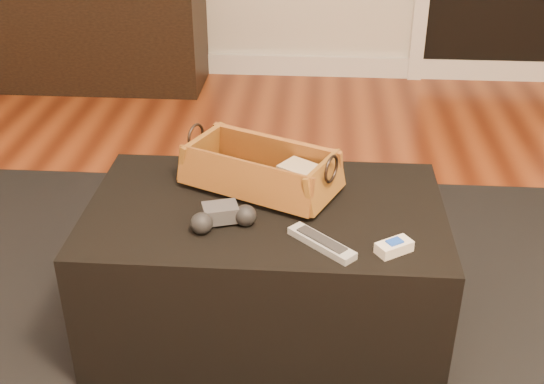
# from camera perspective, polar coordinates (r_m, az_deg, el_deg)

# --- Properties ---
(baseboard) EXTENTS (5.00, 0.04, 0.12)m
(baseboard) POSITION_cam_1_polar(r_m,az_deg,el_deg) (4.17, -0.01, 10.59)
(baseboard) COLOR white
(baseboard) RESTS_ON floor
(media_cabinet) EXTENTS (1.54, 0.45, 0.61)m
(media_cabinet) POSITION_cam_1_polar(r_m,az_deg,el_deg) (4.13, -16.82, 12.72)
(media_cabinet) COLOR black
(media_cabinet) RESTS_ON floor
(area_rug) EXTENTS (2.60, 2.00, 0.01)m
(area_rug) POSITION_cam_1_polar(r_m,az_deg,el_deg) (2.12, -0.61, -11.93)
(area_rug) COLOR black
(area_rug) RESTS_ON floor
(ottoman) EXTENTS (1.00, 0.60, 0.42)m
(ottoman) POSITION_cam_1_polar(r_m,az_deg,el_deg) (2.02, -0.53, -6.39)
(ottoman) COLOR black
(ottoman) RESTS_ON area_rug
(tv_remote) EXTENTS (0.24, 0.13, 0.02)m
(tv_remote) POSITION_cam_1_polar(r_m,az_deg,el_deg) (1.99, -1.77, 1.03)
(tv_remote) COLOR black
(tv_remote) RESTS_ON wicker_basket
(cloth_bundle) EXTENTS (0.15, 0.14, 0.07)m
(cloth_bundle) POSITION_cam_1_polar(r_m,az_deg,el_deg) (1.96, 2.52, 1.25)
(cloth_bundle) COLOR tan
(cloth_bundle) RESTS_ON wicker_basket
(wicker_basket) EXTENTS (0.50, 0.39, 0.16)m
(wicker_basket) POSITION_cam_1_polar(r_m,az_deg,el_deg) (1.98, -0.97, 1.71)
(wicker_basket) COLOR #9A6322
(wicker_basket) RESTS_ON ottoman
(game_controller) EXTENTS (0.19, 0.14, 0.06)m
(game_controller) POSITION_cam_1_polar(r_m,az_deg,el_deg) (1.81, -4.16, -2.07)
(game_controller) COLOR #39393C
(game_controller) RESTS_ON ottoman
(silver_remote) EXTENTS (0.18, 0.17, 0.02)m
(silver_remote) POSITION_cam_1_polar(r_m,az_deg,el_deg) (1.74, 4.17, -4.25)
(silver_remote) COLOR #B7BBBF
(silver_remote) RESTS_ON ottoman
(cream_gadget) EXTENTS (0.10, 0.09, 0.03)m
(cream_gadget) POSITION_cam_1_polar(r_m,az_deg,el_deg) (1.74, 10.18, -4.54)
(cream_gadget) COLOR silver
(cream_gadget) RESTS_ON ottoman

